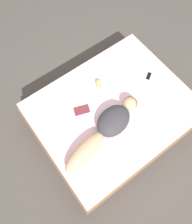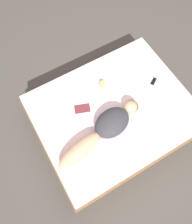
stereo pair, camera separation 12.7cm
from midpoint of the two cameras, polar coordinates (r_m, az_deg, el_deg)
ground_plane at (r=3.44m, az=5.22°, el=-2.66°), size 12.00×12.00×0.00m
bed at (r=3.21m, az=5.58°, el=-1.14°), size 1.74×2.15×0.49m
person at (r=2.77m, az=3.54°, el=-4.53°), size 0.49×1.31×0.22m
open_magazine at (r=3.01m, az=-2.69°, el=2.47°), size 0.48×0.42×0.01m
coffee_mug at (r=3.10m, az=2.91°, el=7.13°), size 0.11×0.07×0.08m
cell_phone at (r=3.29m, az=15.86°, el=7.65°), size 0.13×0.17×0.01m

